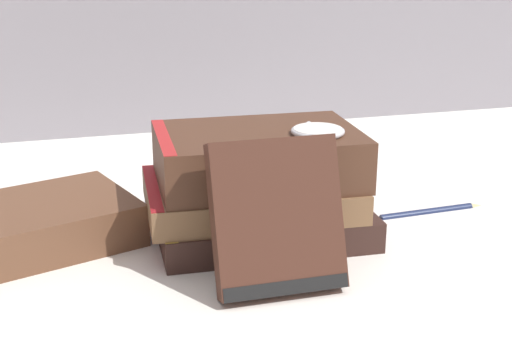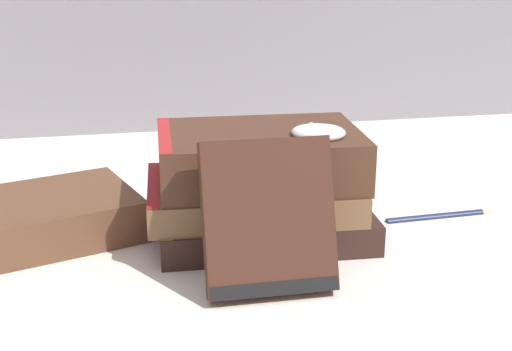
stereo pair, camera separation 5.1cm
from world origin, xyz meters
name	(u,v)px [view 1 (the left image)]	position (x,y,z in m)	size (l,w,h in m)	color
ground_plane	(218,258)	(0.00, 0.00, 0.00)	(3.00, 3.00, 0.00)	white
book_flat_bottom	(255,218)	(0.05, 0.05, 0.02)	(0.22, 0.17, 0.03)	#331E19
book_flat_middle	(245,194)	(0.04, 0.05, 0.05)	(0.22, 0.16, 0.03)	brown
book_flat_top	(253,157)	(0.05, 0.04, 0.09)	(0.20, 0.14, 0.05)	#4C2D1E
book_leaning_front	(277,222)	(0.04, -0.07, 0.06)	(0.11, 0.07, 0.13)	#422319
pocket_watch	(318,131)	(0.10, 0.02, 0.11)	(0.05, 0.06, 0.01)	white
fountain_pen	(432,208)	(0.26, 0.05, 0.00)	(0.13, 0.02, 0.01)	#1E284C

